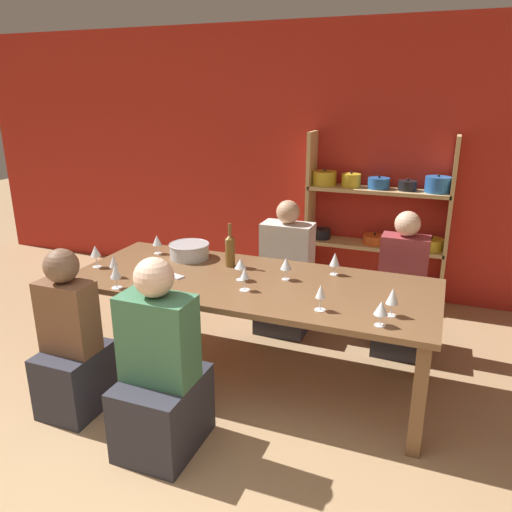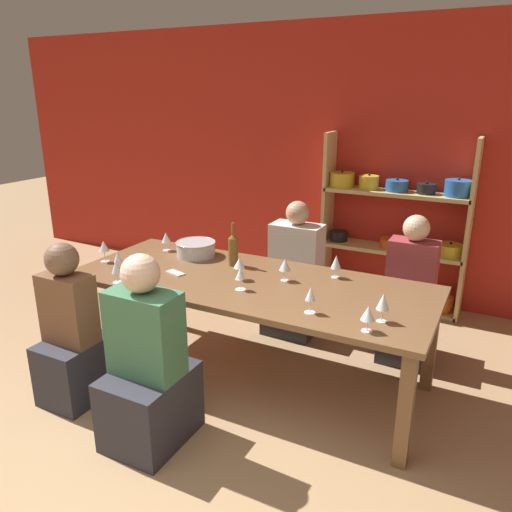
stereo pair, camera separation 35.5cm
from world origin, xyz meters
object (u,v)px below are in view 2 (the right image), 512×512
object	(u,v)px
wine_glass_empty_d	(239,264)
dining_table	(250,290)
person_far_b	(296,284)
person_near_a	(148,376)
wine_glass_empty_c	(336,262)
person_near_b	(72,342)
wine_bottle_green	(233,249)
wine_glass_empty_a	(383,302)
wine_glass_red_a	(240,274)
person_far_a	(408,306)
shelf_unit	(393,238)
wine_glass_white_b	(285,265)
wine_glass_white_c	(311,295)
wine_glass_red_d	(368,314)
cell_phone	(175,273)
wine_glass_white_a	(166,238)
wine_glass_empty_b	(104,247)
mixing_bowl	(196,248)
wine_glass_red_c	(117,267)

from	to	relation	value
wine_glass_empty_d	dining_table	bearing A→B (deg)	14.43
wine_glass_empty_d	person_far_b	distance (m)	1.04
person_far_b	person_near_a	bearing A→B (deg)	84.13
wine_glass_empty_c	person_near_b	size ratio (longest dim) A/B	0.15
person_far_b	wine_bottle_green	bearing A→B (deg)	70.70
wine_glass_empty_c	wine_glass_empty_a	bearing A→B (deg)	-50.42
wine_glass_red_a	person_far_a	distance (m)	1.46
shelf_unit	wine_glass_white_b	xyz separation A→B (m)	(-0.38, -1.71, 0.20)
wine_glass_empty_a	wine_glass_white_c	world-z (taller)	wine_glass_empty_a
wine_glass_red_d	cell_phone	size ratio (longest dim) A/B	0.91
wine_bottle_green	person_near_b	bearing A→B (deg)	-124.00
wine_glass_white_a	wine_glass_empty_b	size ratio (longest dim) A/B	0.93
mixing_bowl	wine_glass_white_c	distance (m)	1.36
dining_table	wine_glass_red_c	distance (m)	0.94
wine_glass_red_c	dining_table	bearing A→B (deg)	30.24
mixing_bowl	person_near_a	distance (m)	1.32
dining_table	wine_glass_empty_a	size ratio (longest dim) A/B	14.65
dining_table	wine_glass_red_d	xyz separation A→B (m)	(0.95, -0.40, 0.18)
dining_table	person_far_a	world-z (taller)	person_far_a
wine_glass_white_c	person_near_b	world-z (taller)	person_near_b
mixing_bowl	person_far_a	bearing A→B (deg)	18.93
shelf_unit	person_far_b	world-z (taller)	shelf_unit
wine_bottle_green	wine_glass_white_c	distance (m)	1.00
wine_glass_empty_b	person_far_b	size ratio (longest dim) A/B	0.14
person_far_a	person_near_b	bearing A→B (deg)	40.44
dining_table	wine_glass_empty_d	xyz separation A→B (m)	(-0.07, -0.02, 0.20)
mixing_bowl	cell_phone	xyz separation A→B (m)	(0.10, -0.42, -0.06)
person_far_b	wine_glass_empty_d	bearing A→B (deg)	86.88
wine_glass_empty_d	person_near_a	distance (m)	1.00
wine_glass_white_b	wine_glass_red_d	xyz separation A→B (m)	(0.72, -0.50, -0.01)
wine_glass_white_a	wine_glass_empty_a	bearing A→B (deg)	-15.43
wine_glass_red_c	person_near_a	world-z (taller)	person_near_a
cell_phone	wine_glass_red_a	bearing A→B (deg)	-5.60
wine_glass_red_a	wine_glass_white_b	distance (m)	0.35
wine_glass_white_a	wine_glass_white_b	world-z (taller)	wine_glass_white_b
wine_bottle_green	wine_glass_white_a	size ratio (longest dim) A/B	2.14
wine_glass_red_a	person_far_a	xyz separation A→B (m)	(0.93, 1.02, -0.45)
wine_glass_red_c	wine_bottle_green	bearing A→B (deg)	52.18
wine_glass_white_a	cell_phone	xyz separation A→B (m)	(0.40, -0.42, -0.10)
wine_glass_white_a	wine_glass_red_a	world-z (taller)	wine_glass_red_a
wine_glass_red_a	person_near_a	bearing A→B (deg)	-108.31
mixing_bowl	wine_bottle_green	size ratio (longest dim) A/B	0.96
wine_glass_red_a	wine_glass_red_c	xyz separation A→B (m)	(-0.82, -0.28, 0.00)
dining_table	wine_glass_empty_c	world-z (taller)	wine_glass_empty_c
dining_table	wine_glass_red_c	bearing A→B (deg)	-149.76
wine_glass_empty_c	wine_glass_white_a	bearing A→B (deg)	-178.60
wine_glass_red_a	wine_glass_red_c	bearing A→B (deg)	-161.39
wine_glass_red_a	person_near_b	xyz separation A→B (m)	(-0.97, -0.60, -0.46)
shelf_unit	person_near_b	size ratio (longest dim) A/B	1.48
shelf_unit	person_far_a	world-z (taller)	shelf_unit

